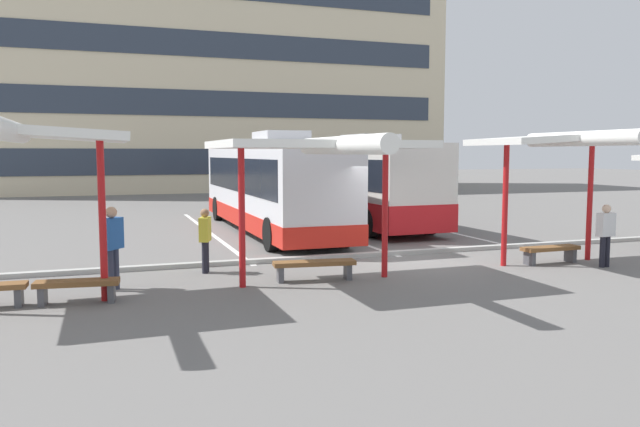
# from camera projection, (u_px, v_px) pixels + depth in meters

# --- Properties ---
(ground_plane) EXTENTS (160.00, 160.00, 0.00)m
(ground_plane) POSITION_uv_depth(u_px,v_px,m) (406.00, 259.00, 16.66)
(ground_plane) COLOR slate
(terminal_building) EXTENTS (37.13, 10.31, 23.37)m
(terminal_building) POSITION_uv_depth(u_px,v_px,m) (204.00, 57.00, 48.28)
(terminal_building) COLOR beige
(terminal_building) RESTS_ON ground
(coach_bus_0) EXTENTS (2.55, 12.16, 3.59)m
(coach_bus_0) POSITION_uv_depth(u_px,v_px,m) (270.00, 186.00, 22.37)
(coach_bus_0) COLOR silver
(coach_bus_0) RESTS_ON ground
(coach_bus_1) EXTENTS (2.90, 10.84, 3.55)m
(coach_bus_1) POSITION_uv_depth(u_px,v_px,m) (355.00, 184.00, 24.59)
(coach_bus_1) COLOR silver
(coach_bus_1) RESTS_ON ground
(lane_stripe_0) EXTENTS (0.16, 14.00, 0.01)m
(lane_stripe_0) POSITION_uv_depth(u_px,v_px,m) (210.00, 232.00, 22.24)
(lane_stripe_0) COLOR white
(lane_stripe_0) RESTS_ON ground
(lane_stripe_1) EXTENTS (0.16, 14.00, 0.01)m
(lane_stripe_1) POSITION_uv_depth(u_px,v_px,m) (317.00, 228.00, 23.60)
(lane_stripe_1) COLOR white
(lane_stripe_1) RESTS_ON ground
(lane_stripe_2) EXTENTS (0.16, 14.00, 0.01)m
(lane_stripe_2) POSITION_uv_depth(u_px,v_px,m) (413.00, 224.00, 24.95)
(lane_stripe_2) COLOR white
(lane_stripe_2) RESTS_ON ground
(waiting_shelter_0) EXTENTS (3.79, 4.80, 3.43)m
(waiting_shelter_0) POSITION_uv_depth(u_px,v_px,m) (16.00, 136.00, 10.95)
(waiting_shelter_0) COLOR red
(waiting_shelter_0) RESTS_ON ground
(bench_1) EXTENTS (1.58, 0.60, 0.45)m
(bench_1) POSITION_uv_depth(u_px,v_px,m) (77.00, 286.00, 11.71)
(bench_1) COLOR brown
(bench_1) RESTS_ON ground
(waiting_shelter_1) EXTENTS (4.34, 5.36, 3.19)m
(waiting_shelter_1) POSITION_uv_depth(u_px,v_px,m) (321.00, 148.00, 13.17)
(waiting_shelter_1) COLOR red
(waiting_shelter_1) RESTS_ON ground
(bench_2) EXTENTS (1.89, 0.64, 0.45)m
(bench_2) POSITION_uv_depth(u_px,v_px,m) (314.00, 266.00, 13.82)
(bench_2) COLOR brown
(bench_2) RESTS_ON ground
(waiting_shelter_2) EXTENTS (3.68, 4.13, 3.41)m
(waiting_shelter_2) POSITION_uv_depth(u_px,v_px,m) (558.00, 142.00, 15.59)
(waiting_shelter_2) COLOR red
(waiting_shelter_2) RESTS_ON ground
(bench_3) EXTENTS (1.63, 0.47, 0.45)m
(bench_3) POSITION_uv_depth(u_px,v_px,m) (550.00, 251.00, 15.97)
(bench_3) COLOR brown
(bench_3) RESTS_ON ground
(platform_kerb) EXTENTS (44.00, 0.24, 0.12)m
(platform_kerb) POSITION_uv_depth(u_px,v_px,m) (395.00, 253.00, 17.31)
(platform_kerb) COLOR #ADADA8
(platform_kerb) RESTS_ON ground
(waiting_passenger_0) EXTENTS (0.49, 0.53, 1.75)m
(waiting_passenger_0) POSITION_uv_depth(u_px,v_px,m) (112.00, 242.00, 12.80)
(waiting_passenger_0) COLOR #33384C
(waiting_passenger_0) RESTS_ON ground
(waiting_passenger_1) EXTENTS (0.48, 0.27, 1.58)m
(waiting_passenger_1) POSITION_uv_depth(u_px,v_px,m) (606.00, 231.00, 15.42)
(waiting_passenger_1) COLOR black
(waiting_passenger_1) RESTS_ON ground
(waiting_passenger_2) EXTENTS (0.36, 0.49, 1.54)m
(waiting_passenger_2) POSITION_uv_depth(u_px,v_px,m) (205.00, 237.00, 14.68)
(waiting_passenger_2) COLOR black
(waiting_passenger_2) RESTS_ON ground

